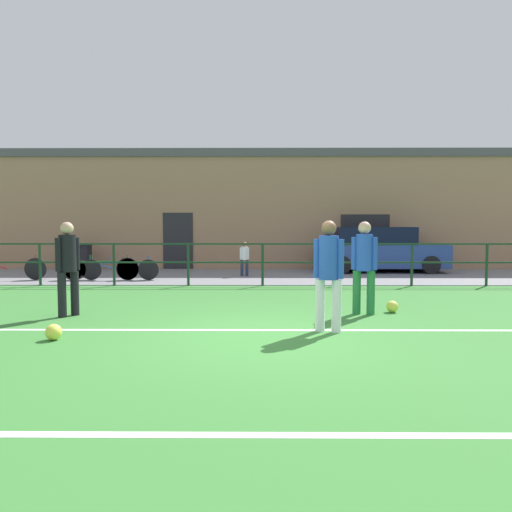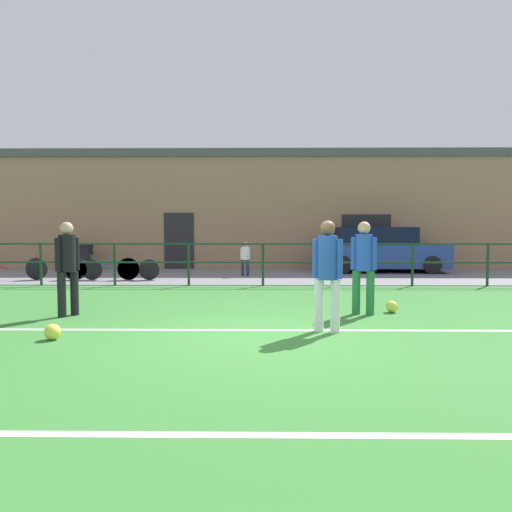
# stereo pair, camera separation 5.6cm
# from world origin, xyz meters

# --- Properties ---
(ground) EXTENTS (60.00, 44.00, 0.04)m
(ground) POSITION_xyz_m (0.00, 0.00, -0.02)
(ground) COLOR #387A33
(field_line_touchline) EXTENTS (36.00, 0.11, 0.00)m
(field_line_touchline) POSITION_xyz_m (0.00, 0.42, 0.00)
(field_line_touchline) COLOR white
(field_line_touchline) RESTS_ON ground
(field_line_hash) EXTENTS (36.00, 0.11, 0.00)m
(field_line_hash) POSITION_xyz_m (0.00, -3.34, 0.00)
(field_line_hash) COLOR white
(field_line_hash) RESTS_ON ground
(pavement_strip) EXTENTS (48.00, 5.00, 0.02)m
(pavement_strip) POSITION_xyz_m (0.00, 8.50, 0.01)
(pavement_strip) COLOR slate
(pavement_strip) RESTS_ON ground
(perimeter_fence) EXTENTS (36.07, 0.07, 1.15)m
(perimeter_fence) POSITION_xyz_m (0.00, 6.00, 0.75)
(perimeter_fence) COLOR #193823
(perimeter_fence) RESTS_ON ground
(clubhouse_facade) EXTENTS (28.00, 2.56, 4.46)m
(clubhouse_facade) POSITION_xyz_m (0.00, 12.20, 2.24)
(clubhouse_facade) COLOR #A37A5B
(clubhouse_facade) RESTS_ON ground
(player_goalkeeper) EXTENTS (0.32, 0.39, 1.68)m
(player_goalkeeper) POSITION_xyz_m (-3.48, 1.56, 0.95)
(player_goalkeeper) COLOR black
(player_goalkeeper) RESTS_ON ground
(player_striker) EXTENTS (0.45, 0.30, 1.68)m
(player_striker) POSITION_xyz_m (1.81, 1.78, 0.96)
(player_striker) COLOR #237038
(player_striker) RESTS_ON ground
(player_winger) EXTENTS (0.44, 0.30, 1.69)m
(player_winger) POSITION_xyz_m (0.96, 0.32, 0.96)
(player_winger) COLOR white
(player_winger) RESTS_ON ground
(soccer_ball_match) EXTENTS (0.22, 0.22, 0.22)m
(soccer_ball_match) POSITION_xyz_m (2.38, 1.98, 0.11)
(soccer_ball_match) COLOR #E5E04C
(soccer_ball_match) RESTS_ON ground
(soccer_ball_spare) EXTENTS (0.23, 0.23, 0.23)m
(soccer_ball_spare) POSITION_xyz_m (-2.98, -0.25, 0.11)
(soccer_ball_spare) COLOR #E5E04C
(soccer_ball_spare) RESTS_ON ground
(spectator_child) EXTENTS (0.30, 0.19, 1.09)m
(spectator_child) POSITION_xyz_m (-0.56, 8.40, 0.64)
(spectator_child) COLOR #232D4C
(spectator_child) RESTS_ON pavement_strip
(parked_car_red) EXTENTS (4.35, 1.87, 1.55)m
(parked_car_red) POSITION_xyz_m (4.07, 9.94, 0.76)
(parked_car_red) COLOR #28428E
(parked_car_red) RESTS_ON pavement_strip
(bicycle_parked_0) EXTENTS (2.19, 0.04, 0.74)m
(bicycle_parked_0) POSITION_xyz_m (-4.74, 7.20, 0.36)
(bicycle_parked_0) COLOR black
(bicycle_parked_0) RESTS_ON pavement_strip
(bicycle_parked_1) EXTENTS (2.29, 0.04, 0.75)m
(bicycle_parked_1) POSITION_xyz_m (-7.51, 7.20, 0.36)
(bicycle_parked_1) COLOR black
(bicycle_parked_1) RESTS_ON pavement_strip
(bicycle_parked_2) EXTENTS (2.30, 0.04, 0.71)m
(bicycle_parked_2) POSITION_xyz_m (-4.20, 7.20, 0.34)
(bicycle_parked_2) COLOR black
(bicycle_parked_2) RESTS_ON pavement_strip
(bicycle_parked_3) EXTENTS (2.29, 0.04, 0.76)m
(bicycle_parked_3) POSITION_xyz_m (-4.79, 7.20, 0.37)
(bicycle_parked_3) COLOR black
(bicycle_parked_3) RESTS_ON pavement_strip
(trash_bin_0) EXTENTS (0.60, 0.51, 0.94)m
(trash_bin_0) POSITION_xyz_m (-6.45, 10.27, 0.49)
(trash_bin_0) COLOR black
(trash_bin_0) RESTS_ON pavement_strip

